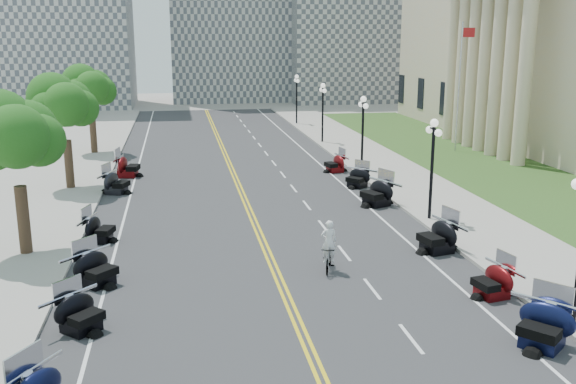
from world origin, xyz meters
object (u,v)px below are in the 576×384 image
flagpole (459,88)px  cyclist_rider (329,224)px  motorcycle_n_3 (543,324)px  bicycle (328,258)px

flagpole → cyclist_rider: bearing=-123.7°
flagpole → motorcycle_n_3: size_ratio=4.71×
flagpole → cyclist_rider: 28.91m
flagpole → bicycle: bearing=-123.7°
flagpole → motorcycle_n_3: 33.36m
bicycle → motorcycle_n_3: bearing=-38.2°
flagpole → bicycle: size_ratio=5.73×
motorcycle_n_3 → bicycle: motorcycle_n_3 is taller
bicycle → cyclist_rider: size_ratio=1.02×
cyclist_rider → motorcycle_n_3: bearing=123.4°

